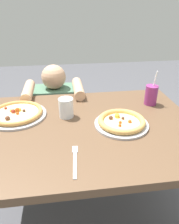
# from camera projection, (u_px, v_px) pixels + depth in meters

# --- Properties ---
(ground_plane) EXTENTS (8.00, 8.00, 0.00)m
(ground_plane) POSITION_uv_depth(u_px,v_px,m) (82.00, 219.00, 1.49)
(ground_plane) COLOR #4C4C51
(dining_table) EXTENTS (1.27, 0.88, 0.75)m
(dining_table) POSITION_uv_depth(u_px,v_px,m) (80.00, 143.00, 1.20)
(dining_table) COLOR brown
(dining_table) RESTS_ON ground
(pizza_near) EXTENTS (0.28, 0.28, 0.04)m
(pizza_near) POSITION_uv_depth(u_px,v_px,m) (121.00, 122.00, 1.14)
(pizza_near) COLOR #B7B7BC
(pizza_near) RESTS_ON dining_table
(pizza_far) EXTENTS (0.33, 0.33, 0.04)m
(pizza_far) POSITION_uv_depth(u_px,v_px,m) (17.00, 114.00, 1.23)
(pizza_far) COLOR #B7B7BC
(pizza_far) RESTS_ON dining_table
(drink_cup_colored) EXTENTS (0.08, 0.08, 0.21)m
(drink_cup_colored) POSITION_uv_depth(u_px,v_px,m) (151.00, 95.00, 1.35)
(drink_cup_colored) COLOR #8C2D72
(drink_cup_colored) RESTS_ON dining_table
(water_cup_clear) EXTENTS (0.08, 0.08, 0.11)m
(water_cup_clear) POSITION_uv_depth(u_px,v_px,m) (66.00, 108.00, 1.21)
(water_cup_clear) COLOR silver
(water_cup_clear) RESTS_ON dining_table
(fork) EXTENTS (0.04, 0.20, 0.00)m
(fork) POSITION_uv_depth(u_px,v_px,m) (75.00, 159.00, 0.90)
(fork) COLOR silver
(fork) RESTS_ON dining_table
(diner_seated) EXTENTS (0.41, 0.52, 0.90)m
(diner_seated) POSITION_uv_depth(u_px,v_px,m) (57.00, 121.00, 1.87)
(diner_seated) COLOR #333847
(diner_seated) RESTS_ON ground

